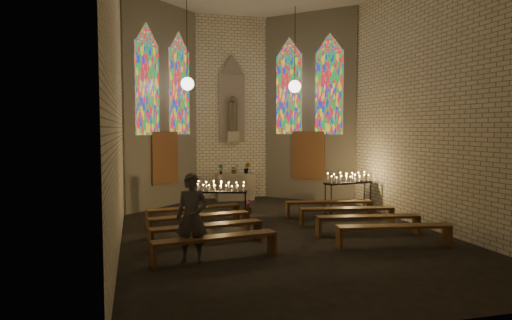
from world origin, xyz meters
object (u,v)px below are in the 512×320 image
Objects in this scene: votive_stand_left at (221,189)px; votive_stand_right at (348,180)px; altar at (235,187)px; visitor at (192,218)px; aisle_flower_pot at (248,207)px.

votive_stand_right reaches higher than votive_stand_left.
votive_stand_right is (2.97, -3.50, 0.56)m from altar.
votive_stand_left is at bearing 86.94° from visitor.
aisle_flower_pot is 3.34m from votive_stand_right.
votive_stand_left is 3.98m from visitor.
votive_stand_right reaches higher than aisle_flower_pot.
altar is at bearing 89.05° from votive_stand_left.
aisle_flower_pot is 1.61m from votive_stand_left.
visitor reaches higher than votive_stand_left.
aisle_flower_pot is 0.28× the size of votive_stand_left.
visitor reaches higher than aisle_flower_pot.
altar is 0.81× the size of votive_stand_right.
visitor is at bearing -91.89° from votive_stand_left.
votive_stand_right is 6.86m from visitor.
altar is 4.63m from votive_stand_right.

